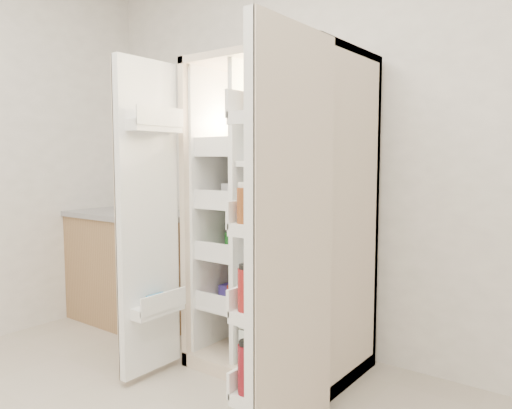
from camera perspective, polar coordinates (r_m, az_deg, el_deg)
The scene contains 5 objects.
wall_back at distance 3.05m, azimuth 9.98°, elevation 7.62°, with size 4.00×0.02×2.70m, color white.
refrigerator at distance 2.87m, azimuth 3.62°, elevation -4.33°, with size 0.92×0.70×1.80m.
freezer_door at distance 2.74m, azimuth -12.53°, elevation -1.77°, with size 0.15×0.40×1.72m.
fridge_door at distance 2.02m, azimuth 3.81°, elevation -4.60°, with size 0.17×0.58×1.72m.
kitchen_counter at distance 3.84m, azimuth -14.48°, elevation -6.95°, with size 1.15×0.61×0.83m.
Camera 1 is at (1.39, -0.71, 1.22)m, focal length 34.00 mm.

